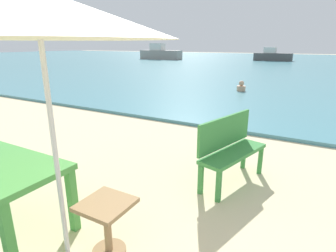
{
  "coord_description": "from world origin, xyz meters",
  "views": [
    {
      "loc": [
        1.53,
        -0.77,
        1.91
      ],
      "look_at": [
        -0.6,
        3.0,
        0.6
      ],
      "focal_mm": 29.22,
      "sensor_mm": 36.0,
      "label": 1
    }
  ],
  "objects_px": {
    "bench_green_left": "(230,146)",
    "side_table_wood": "(107,220)",
    "swimmer_person": "(241,87)",
    "patio_umbrella": "(37,14)",
    "boat_fishing_trawler": "(272,56)",
    "boat_sailboat": "(160,54)"
  },
  "relations": [
    {
      "from": "swimmer_person",
      "to": "boat_sailboat",
      "type": "height_order",
      "value": "boat_sailboat"
    },
    {
      "from": "bench_green_left",
      "to": "swimmer_person",
      "type": "height_order",
      "value": "bench_green_left"
    },
    {
      "from": "patio_umbrella",
      "to": "boat_sailboat",
      "type": "distance_m",
      "value": 32.01
    },
    {
      "from": "side_table_wood",
      "to": "swimmer_person",
      "type": "distance_m",
      "value": 9.46
    },
    {
      "from": "patio_umbrella",
      "to": "swimmer_person",
      "type": "xyz_separation_m",
      "value": [
        -0.91,
        9.57,
        -1.88
      ]
    },
    {
      "from": "side_table_wood",
      "to": "bench_green_left",
      "type": "relative_size",
      "value": 0.43
    },
    {
      "from": "patio_umbrella",
      "to": "side_table_wood",
      "type": "distance_m",
      "value": 1.81
    },
    {
      "from": "bench_green_left",
      "to": "side_table_wood",
      "type": "bearing_deg",
      "value": -105.84
    },
    {
      "from": "side_table_wood",
      "to": "boat_sailboat",
      "type": "bearing_deg",
      "value": 120.07
    },
    {
      "from": "bench_green_left",
      "to": "boat_fishing_trawler",
      "type": "relative_size",
      "value": 0.31
    },
    {
      "from": "bench_green_left",
      "to": "boat_sailboat",
      "type": "distance_m",
      "value": 30.63
    },
    {
      "from": "patio_umbrella",
      "to": "side_table_wood",
      "type": "xyz_separation_m",
      "value": [
        0.35,
        0.19,
        -1.76
      ]
    },
    {
      "from": "side_table_wood",
      "to": "swimmer_person",
      "type": "height_order",
      "value": "side_table_wood"
    },
    {
      "from": "side_table_wood",
      "to": "patio_umbrella",
      "type": "bearing_deg",
      "value": -151.79
    },
    {
      "from": "boat_sailboat",
      "to": "boat_fishing_trawler",
      "type": "bearing_deg",
      "value": 15.65
    },
    {
      "from": "boat_fishing_trawler",
      "to": "patio_umbrella",
      "type": "bearing_deg",
      "value": -83.95
    },
    {
      "from": "side_table_wood",
      "to": "bench_green_left",
      "type": "distance_m",
      "value": 2.01
    },
    {
      "from": "side_table_wood",
      "to": "boat_fishing_trawler",
      "type": "bearing_deg",
      "value": 96.73
    },
    {
      "from": "boat_fishing_trawler",
      "to": "boat_sailboat",
      "type": "relative_size",
      "value": 0.77
    },
    {
      "from": "patio_umbrella",
      "to": "boat_sailboat",
      "type": "xyz_separation_m",
      "value": [
        -15.68,
        27.87,
        -1.37
      ]
    },
    {
      "from": "side_table_wood",
      "to": "swimmer_person",
      "type": "xyz_separation_m",
      "value": [
        -1.27,
        9.38,
        -0.11
      ]
    },
    {
      "from": "patio_umbrella",
      "to": "boat_fishing_trawler",
      "type": "distance_m",
      "value": 31.54
    }
  ]
}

